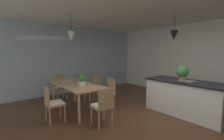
{
  "coord_description": "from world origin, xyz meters",
  "views": [
    {
      "loc": [
        2.06,
        -2.75,
        1.63
      ],
      "look_at": [
        -1.11,
        -0.19,
        1.19
      ],
      "focal_mm": 25.4,
      "sensor_mm": 36.0,
      "label": 1
    }
  ],
  "objects_px": {
    "chair_kitchen_end": "(103,105)",
    "potted_plant_on_table": "(82,79)",
    "chair_far_right": "(108,92)",
    "chair_far_left": "(93,87)",
    "chair_window_end": "(60,86)",
    "kitchen_island": "(185,97)",
    "chair_near_right": "(53,103)",
    "vase_on_dining_table": "(75,81)",
    "potted_plant_on_island": "(182,72)",
    "dining_table": "(76,87)"
  },
  "relations": [
    {
      "from": "dining_table",
      "to": "kitchen_island",
      "type": "distance_m",
      "value": 2.98
    },
    {
      "from": "dining_table",
      "to": "chair_far_left",
      "type": "bearing_deg",
      "value": 117.43
    },
    {
      "from": "chair_kitchen_end",
      "to": "chair_window_end",
      "type": "xyz_separation_m",
      "value": [
        -2.6,
        0.0,
        0.0
      ]
    },
    {
      "from": "chair_far_left",
      "to": "kitchen_island",
      "type": "distance_m",
      "value": 2.84
    },
    {
      "from": "chair_kitchen_end",
      "to": "potted_plant_on_island",
      "type": "height_order",
      "value": "potted_plant_on_island"
    },
    {
      "from": "chair_far_left",
      "to": "chair_window_end",
      "type": "xyz_separation_m",
      "value": [
        -0.88,
        -0.81,
        0.0
      ]
    },
    {
      "from": "chair_near_right",
      "to": "potted_plant_on_table",
      "type": "height_order",
      "value": "potted_plant_on_table"
    },
    {
      "from": "chair_kitchen_end",
      "to": "potted_plant_on_island",
      "type": "bearing_deg",
      "value": 71.25
    },
    {
      "from": "potted_plant_on_table",
      "to": "potted_plant_on_island",
      "type": "bearing_deg",
      "value": 48.65
    },
    {
      "from": "chair_kitchen_end",
      "to": "vase_on_dining_table",
      "type": "xyz_separation_m",
      "value": [
        -1.48,
        0.05,
        0.34
      ]
    },
    {
      "from": "potted_plant_on_island",
      "to": "dining_table",
      "type": "bearing_deg",
      "value": -133.83
    },
    {
      "from": "potted_plant_on_table",
      "to": "chair_far_left",
      "type": "bearing_deg",
      "value": 130.68
    },
    {
      "from": "potted_plant_on_table",
      "to": "vase_on_dining_table",
      "type": "height_order",
      "value": "potted_plant_on_table"
    },
    {
      "from": "chair_far_left",
      "to": "potted_plant_on_table",
      "type": "bearing_deg",
      "value": -49.32
    },
    {
      "from": "chair_kitchen_end",
      "to": "chair_window_end",
      "type": "height_order",
      "value": "same"
    },
    {
      "from": "chair_far_left",
      "to": "potted_plant_on_table",
      "type": "height_order",
      "value": "potted_plant_on_table"
    },
    {
      "from": "chair_far_left",
      "to": "potted_plant_on_island",
      "type": "xyz_separation_m",
      "value": [
        2.43,
        1.29,
        0.64
      ]
    },
    {
      "from": "chair_near_right",
      "to": "kitchen_island",
      "type": "xyz_separation_m",
      "value": [
        1.69,
        2.9,
        -0.01
      ]
    },
    {
      "from": "chair_far_left",
      "to": "vase_on_dining_table",
      "type": "distance_m",
      "value": 0.86
    },
    {
      "from": "potted_plant_on_table",
      "to": "chair_near_right",
      "type": "bearing_deg",
      "value": -77.42
    },
    {
      "from": "dining_table",
      "to": "chair_far_left",
      "type": "relative_size",
      "value": 2.14
    },
    {
      "from": "chair_kitchen_end",
      "to": "chair_near_right",
      "type": "relative_size",
      "value": 1.0
    },
    {
      "from": "chair_window_end",
      "to": "chair_near_right",
      "type": "bearing_deg",
      "value": -25.11
    },
    {
      "from": "chair_kitchen_end",
      "to": "potted_plant_on_table",
      "type": "relative_size",
      "value": 2.84
    },
    {
      "from": "potted_plant_on_island",
      "to": "chair_far_left",
      "type": "bearing_deg",
      "value": -152.04
    },
    {
      "from": "dining_table",
      "to": "chair_far_right",
      "type": "distance_m",
      "value": 0.93
    },
    {
      "from": "chair_window_end",
      "to": "chair_far_left",
      "type": "bearing_deg",
      "value": 42.51
    },
    {
      "from": "chair_far_right",
      "to": "chair_far_left",
      "type": "height_order",
      "value": "same"
    },
    {
      "from": "dining_table",
      "to": "chair_far_left",
      "type": "height_order",
      "value": "chair_far_left"
    },
    {
      "from": "chair_window_end",
      "to": "kitchen_island",
      "type": "relative_size",
      "value": 0.44
    },
    {
      "from": "potted_plant_on_table",
      "to": "vase_on_dining_table",
      "type": "distance_m",
      "value": 0.41
    },
    {
      "from": "chair_near_right",
      "to": "chair_window_end",
      "type": "distance_m",
      "value": 1.89
    },
    {
      "from": "chair_far_right",
      "to": "potted_plant_on_island",
      "type": "relative_size",
      "value": 2.24
    },
    {
      "from": "chair_window_end",
      "to": "potted_plant_on_island",
      "type": "bearing_deg",
      "value": 32.35
    },
    {
      "from": "chair_far_right",
      "to": "chair_kitchen_end",
      "type": "bearing_deg",
      "value": -42.6
    },
    {
      "from": "chair_kitchen_end",
      "to": "kitchen_island",
      "type": "distance_m",
      "value": 2.25
    },
    {
      "from": "dining_table",
      "to": "chair_near_right",
      "type": "height_order",
      "value": "chair_near_right"
    },
    {
      "from": "kitchen_island",
      "to": "potted_plant_on_table",
      "type": "height_order",
      "value": "potted_plant_on_table"
    },
    {
      "from": "chair_near_right",
      "to": "vase_on_dining_table",
      "type": "height_order",
      "value": "vase_on_dining_table"
    },
    {
      "from": "potted_plant_on_table",
      "to": "kitchen_island",
      "type": "bearing_deg",
      "value": 47.13
    },
    {
      "from": "vase_on_dining_table",
      "to": "dining_table",
      "type": "bearing_deg",
      "value": -16.01
    },
    {
      "from": "dining_table",
      "to": "chair_near_right",
      "type": "bearing_deg",
      "value": -62.74
    },
    {
      "from": "kitchen_island",
      "to": "potted_plant_on_island",
      "type": "xyz_separation_m",
      "value": [
        -0.1,
        0.0,
        0.65
      ]
    },
    {
      "from": "potted_plant_on_island",
      "to": "potted_plant_on_table",
      "type": "height_order",
      "value": "potted_plant_on_island"
    },
    {
      "from": "chair_far_right",
      "to": "chair_far_left",
      "type": "xyz_separation_m",
      "value": [
        -0.84,
        0.0,
        0.0
      ]
    },
    {
      "from": "potted_plant_on_table",
      "to": "dining_table",
      "type": "bearing_deg",
      "value": -164.52
    },
    {
      "from": "chair_near_right",
      "to": "potted_plant_on_island",
      "type": "distance_m",
      "value": 3.37
    },
    {
      "from": "chair_far_left",
      "to": "chair_window_end",
      "type": "relative_size",
      "value": 1.0
    },
    {
      "from": "dining_table",
      "to": "potted_plant_on_table",
      "type": "distance_m",
      "value": 0.33
    },
    {
      "from": "chair_window_end",
      "to": "vase_on_dining_table",
      "type": "xyz_separation_m",
      "value": [
        1.12,
        0.05,
        0.34
      ]
    }
  ]
}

